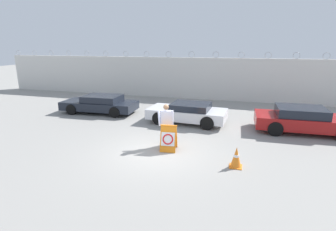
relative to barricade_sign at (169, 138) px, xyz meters
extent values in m
plane|color=gray|center=(-0.39, -0.35, -0.53)|extent=(90.00, 90.00, 0.00)
cube|color=silver|center=(-0.39, 10.80, 1.08)|extent=(36.00, 0.30, 3.22)
torus|color=gray|center=(-17.99, 10.80, 2.91)|extent=(0.47, 0.03, 0.47)
torus|color=gray|center=(-16.14, 10.80, 2.91)|extent=(0.47, 0.03, 0.47)
torus|color=gray|center=(-14.28, 10.80, 2.91)|extent=(0.47, 0.03, 0.47)
torus|color=gray|center=(-12.43, 10.80, 2.91)|extent=(0.47, 0.03, 0.47)
torus|color=gray|center=(-10.58, 10.80, 2.91)|extent=(0.47, 0.03, 0.47)
torus|color=gray|center=(-8.73, 10.80, 2.91)|extent=(0.47, 0.03, 0.47)
torus|color=gray|center=(-6.87, 10.80, 2.91)|extent=(0.47, 0.03, 0.47)
torus|color=gray|center=(-5.02, 10.80, 2.91)|extent=(0.47, 0.03, 0.47)
torus|color=gray|center=(-3.17, 10.80, 2.91)|extent=(0.47, 0.03, 0.47)
torus|color=gray|center=(-1.32, 10.80, 2.91)|extent=(0.47, 0.03, 0.47)
torus|color=gray|center=(0.54, 10.80, 2.91)|extent=(0.47, 0.03, 0.47)
torus|color=gray|center=(2.39, 10.80, 2.91)|extent=(0.47, 0.03, 0.47)
torus|color=gray|center=(4.24, 10.80, 2.91)|extent=(0.47, 0.03, 0.47)
torus|color=gray|center=(6.09, 10.80, 2.91)|extent=(0.47, 0.03, 0.47)
torus|color=gray|center=(7.95, 10.80, 2.91)|extent=(0.47, 0.03, 0.47)
cube|color=orange|center=(0.01, -0.11, -0.02)|extent=(0.67, 0.42, 1.02)
cube|color=orange|center=(-0.02, 0.21, -0.02)|extent=(0.67, 0.42, 1.02)
cube|color=orange|center=(-0.01, 0.05, 0.50)|extent=(0.68, 0.14, 0.05)
cube|color=white|center=(0.02, -0.15, 0.00)|extent=(0.56, 0.24, 0.52)
torus|color=red|center=(0.02, -0.16, 0.00)|extent=(0.45, 0.23, 0.43)
cylinder|color=#232838|center=(-0.18, 0.54, -0.10)|extent=(0.15, 0.15, 0.86)
cylinder|color=#232838|center=(-0.33, 0.46, -0.10)|extent=(0.15, 0.15, 0.86)
cube|color=silver|center=(-0.25, 0.50, 0.66)|extent=(0.50, 0.40, 0.66)
sphere|color=#936B4C|center=(-0.25, 0.50, 1.15)|extent=(0.23, 0.23, 0.23)
cylinder|color=silver|center=(-0.01, 0.63, 0.68)|extent=(0.09, 0.09, 0.63)
cylinder|color=silver|center=(-0.54, 0.46, 0.65)|extent=(0.24, 0.35, 0.61)
cube|color=orange|center=(2.70, -0.80, -0.51)|extent=(0.44, 0.44, 0.03)
cone|color=orange|center=(2.70, -0.80, -0.14)|extent=(0.37, 0.37, 0.71)
cylinder|color=white|center=(2.70, -0.80, -0.11)|extent=(0.19, 0.19, 0.10)
cylinder|color=black|center=(-7.29, 3.69, -0.20)|extent=(0.67, 0.23, 0.66)
cylinder|color=black|center=(-7.38, 5.46, -0.20)|extent=(0.67, 0.23, 0.66)
cylinder|color=black|center=(-4.43, 3.83, -0.20)|extent=(0.67, 0.23, 0.66)
cylinder|color=black|center=(-4.51, 5.59, -0.20)|extent=(0.67, 0.23, 0.66)
cube|color=black|center=(-5.90, 4.64, -0.04)|extent=(4.71, 2.10, 0.51)
cube|color=black|center=(-5.67, 4.65, 0.40)|extent=(2.30, 1.79, 0.39)
cylinder|color=black|center=(-1.49, 3.22, -0.17)|extent=(0.72, 0.24, 0.71)
cylinder|color=black|center=(-1.40, 4.98, -0.17)|extent=(0.72, 0.24, 0.71)
cylinder|color=black|center=(1.12, 3.09, -0.17)|extent=(0.72, 0.24, 0.71)
cylinder|color=black|center=(1.21, 4.85, -0.17)|extent=(0.72, 0.24, 0.71)
cube|color=silver|center=(-0.14, 4.03, -0.01)|extent=(4.30, 2.09, 0.53)
cube|color=black|center=(0.07, 4.02, 0.42)|extent=(2.11, 1.79, 0.33)
cylinder|color=black|center=(7.15, 4.99, -0.18)|extent=(0.70, 0.22, 0.70)
cylinder|color=black|center=(4.28, 4.91, -0.18)|extent=(0.70, 0.22, 0.70)
cylinder|color=black|center=(4.33, 3.08, -0.18)|extent=(0.70, 0.22, 0.70)
cube|color=maroon|center=(5.74, 4.04, 0.01)|extent=(4.68, 2.08, 0.59)
cube|color=black|center=(5.51, 4.03, 0.52)|extent=(2.27, 1.81, 0.42)
camera|label=1|loc=(2.81, -9.58, 3.64)|focal=28.00mm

